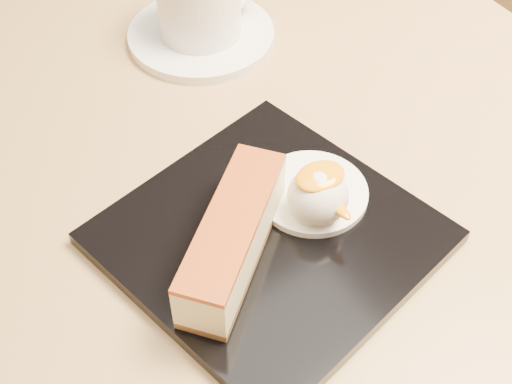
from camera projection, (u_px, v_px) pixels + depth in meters
table at (216, 289)px, 0.71m from camera, size 0.80×0.80×0.72m
dessert_plate at (269, 237)px, 0.55m from camera, size 0.27×0.27×0.01m
cheesecake at (233, 237)px, 0.52m from camera, size 0.13×0.12×0.05m
cream_smear at (312, 193)px, 0.57m from camera, size 0.09×0.09×0.01m
ice_cream_scoop at (318, 196)px, 0.54m from camera, size 0.05×0.05×0.05m
mango_sauce at (320, 176)px, 0.53m from camera, size 0.04×0.03×0.01m
mint_sprig at (265, 184)px, 0.57m from camera, size 0.03×0.02×0.00m
saucer at (201, 35)px, 0.73m from camera, size 0.15×0.15×0.01m
coffee_cup at (201, 0)px, 0.70m from camera, size 0.11×0.08×0.07m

